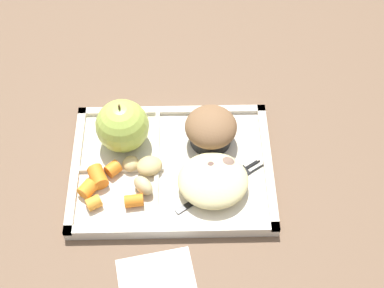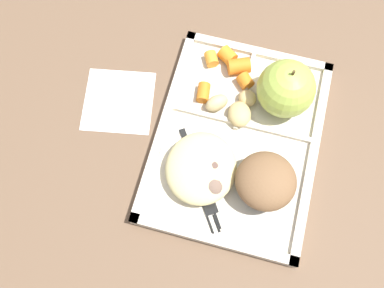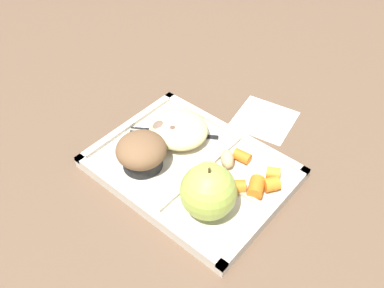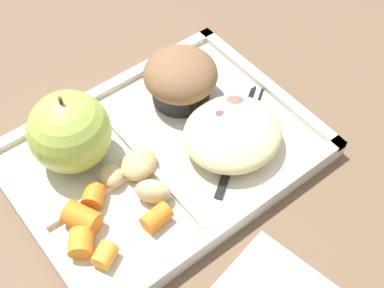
{
  "view_description": "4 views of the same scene",
  "coord_description": "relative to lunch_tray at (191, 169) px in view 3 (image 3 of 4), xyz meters",
  "views": [
    {
      "loc": [
        0.02,
        -0.47,
        0.73
      ],
      "look_at": [
        0.03,
        0.02,
        0.05
      ],
      "focal_mm": 51.89,
      "sensor_mm": 36.0,
      "label": 1
    },
    {
      "loc": [
        0.22,
        -0.01,
        0.58
      ],
      "look_at": [
        0.04,
        -0.06,
        0.05
      ],
      "focal_mm": 39.0,
      "sensor_mm": 36.0,
      "label": 2
    },
    {
      "loc": [
        -0.3,
        0.34,
        0.52
      ],
      "look_at": [
        0.01,
        -0.01,
        0.06
      ],
      "focal_mm": 38.77,
      "sensor_mm": 36.0,
      "label": 3
    },
    {
      "loc": [
        -0.18,
        -0.28,
        0.46
      ],
      "look_at": [
        0.02,
        -0.02,
        0.03
      ],
      "focal_mm": 50.01,
      "sensor_mm": 36.0,
      "label": 4
    }
  ],
  "objects": [
    {
      "name": "ground",
      "position": [
        0.0,
        0.0,
        -0.01
      ],
      "size": [
        6.0,
        6.0,
        0.0
      ],
      "primitive_type": "plane",
      "color": "brown"
    },
    {
      "name": "lunch_tray",
      "position": [
        0.0,
        0.0,
        0.0
      ],
      "size": [
        0.31,
        0.23,
        0.02
      ],
      "color": "beige",
      "rests_on": "ground"
    },
    {
      "name": "green_apple",
      "position": [
        -0.07,
        0.05,
        0.05
      ],
      "size": [
        0.08,
        0.08,
        0.09
      ],
      "color": "#A8C14C",
      "rests_on": "lunch_tray"
    },
    {
      "name": "bran_muffin",
      "position": [
        0.06,
        0.05,
        0.04
      ],
      "size": [
        0.08,
        0.08,
        0.06
      ],
      "color": "black",
      "rests_on": "lunch_tray"
    },
    {
      "name": "carrot_slice_diagonal",
      "position": [
        -0.11,
        -0.02,
        0.02
      ],
      "size": [
        0.03,
        0.04,
        0.02
      ],
      "primitive_type": "cylinder",
      "rotation": [
        0.0,
        1.57,
        1.98
      ],
      "color": "orange",
      "rests_on": "lunch_tray"
    },
    {
      "name": "carrot_slice_large",
      "position": [
        -0.12,
        -0.04,
        0.02
      ],
      "size": [
        0.03,
        0.03,
        0.02
      ],
      "primitive_type": "cylinder",
      "rotation": [
        0.0,
        1.57,
        0.97
      ],
      "color": "orange",
      "rests_on": "lunch_tray"
    },
    {
      "name": "carrot_slice_tilted",
      "position": [
        -0.09,
        -0.01,
        0.02
      ],
      "size": [
        0.03,
        0.03,
        0.02
      ],
      "primitive_type": "cylinder",
      "rotation": [
        0.0,
        1.57,
        3.9
      ],
      "color": "orange",
      "rests_on": "lunch_tray"
    },
    {
      "name": "carrot_slice_small",
      "position": [
        -0.11,
        -0.07,
        0.02
      ],
      "size": [
        0.03,
        0.03,
        0.02
      ],
      "primitive_type": "cylinder",
      "rotation": [
        0.0,
        1.57,
        3.65
      ],
      "color": "orange",
      "rests_on": "lunch_tray"
    },
    {
      "name": "carrot_slice_edge",
      "position": [
        -0.05,
        -0.07,
        0.02
      ],
      "size": [
        0.03,
        0.02,
        0.02
      ],
      "primitive_type": "cylinder",
      "rotation": [
        0.0,
        1.57,
        3.26
      ],
      "color": "orange",
      "rests_on": "lunch_tray"
    },
    {
      "name": "potato_chunk_large",
      "position": [
        -0.03,
        -0.01,
        0.02
      ],
      "size": [
        0.05,
        0.04,
        0.02
      ],
      "primitive_type": "ellipsoid",
      "rotation": [
        0.0,
        0.0,
        0.3
      ],
      "color": "tan",
      "rests_on": "lunch_tray"
    },
    {
      "name": "potato_chunk_corner",
      "position": [
        -0.04,
        -0.04,
        0.02
      ],
      "size": [
        0.04,
        0.04,
        0.03
      ],
      "primitive_type": "ellipsoid",
      "rotation": [
        0.0,
        0.0,
        5.45
      ],
      "color": "tan",
      "rests_on": "lunch_tray"
    },
    {
      "name": "potato_chunk_browned",
      "position": [
        -0.06,
        -0.0,
        0.02
      ],
      "size": [
        0.03,
        0.04,
        0.02
      ],
      "primitive_type": "ellipsoid",
      "rotation": [
        0.0,
        0.0,
        4.24
      ],
      "color": "tan",
      "rests_on": "lunch_tray"
    },
    {
      "name": "egg_noodle_pile",
      "position": [
        0.06,
        -0.04,
        0.03
      ],
      "size": [
        0.1,
        0.1,
        0.04
      ],
      "primitive_type": "ellipsoid",
      "color": "beige",
      "rests_on": "lunch_tray"
    },
    {
      "name": "meatball_front",
      "position": [
        0.08,
        -0.02,
        0.02
      ],
      "size": [
        0.04,
        0.04,
        0.04
      ],
      "primitive_type": "sphere",
      "color": "#755B4C",
      "rests_on": "lunch_tray"
    },
    {
      "name": "meatball_back",
      "position": [
        0.04,
        -0.06,
        0.02
      ],
      "size": [
        0.03,
        0.03,
        0.03
      ],
      "primitive_type": "sphere",
      "color": "brown",
      "rests_on": "lunch_tray"
    },
    {
      "name": "meatball_side",
      "position": [
        0.06,
        -0.02,
        0.02
      ],
      "size": [
        0.04,
        0.04,
        0.04
      ],
      "primitive_type": "sphere",
      "color": "brown",
      "rests_on": "lunch_tray"
    },
    {
      "name": "meatball_center",
      "position": [
        0.06,
        -0.03,
        0.02
      ],
      "size": [
        0.03,
        0.03,
        0.03
      ],
      "primitive_type": "sphere",
      "color": "#755B4C",
      "rests_on": "lunch_tray"
    },
    {
      "name": "plastic_fork",
      "position": [
        0.08,
        -0.03,
        0.01
      ],
      "size": [
        0.14,
        0.1,
        0.0
      ],
      "color": "black",
      "rests_on": "lunch_tray"
    },
    {
      "name": "paper_napkin",
      "position": [
        -0.02,
        -0.19,
        -0.01
      ],
      "size": [
        0.12,
        0.12,
        0.0
      ],
      "primitive_type": "cube",
      "rotation": [
        0.0,
        0.0,
        0.18
      ],
      "color": "white",
      "rests_on": "ground"
    }
  ]
}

